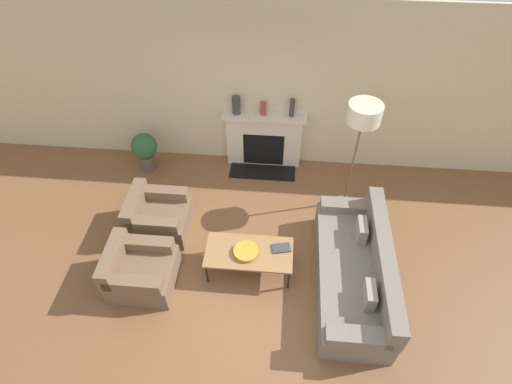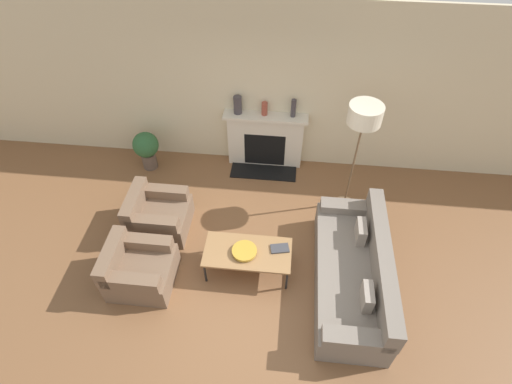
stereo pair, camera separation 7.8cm
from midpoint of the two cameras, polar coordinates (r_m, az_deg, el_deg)
name	(u,v)px [view 2 (the right image)]	position (r m, az deg, el deg)	size (l,w,h in m)	color
ground_plane	(257,286)	(5.74, 0.49, -13.23)	(18.00, 18.00, 0.00)	brown
wall_back	(274,90)	(6.63, 2.96, 14.38)	(18.00, 0.06, 2.90)	beige
fireplace	(265,141)	(7.06, 1.64, 7.36)	(1.42, 0.59, 1.05)	beige
couch	(354,273)	(5.67, 14.26, -11.10)	(0.90, 2.24, 0.82)	slate
armchair_near	(138,269)	(5.78, -16.12, -10.53)	(0.86, 0.81, 0.69)	brown
armchair_far	(158,215)	(6.31, -13.55, -3.25)	(0.86, 0.81, 0.69)	brown
coffee_table	(248,253)	(5.56, -0.80, -8.69)	(1.21, 0.59, 0.43)	olive
bowl	(244,251)	(5.50, -1.26, -8.43)	(0.34, 0.34, 0.06)	#BC8E2D
book	(280,248)	(5.56, 3.82, -8.04)	(0.28, 0.20, 0.02)	#38383D
floor_lamp	(364,120)	(5.73, 15.55, 9.93)	(0.48, 0.48, 1.93)	brown
mantel_vase_left	(238,105)	(6.70, -2.30, 12.32)	(0.14, 0.14, 0.31)	#3D383D
mantel_vase_center_left	(265,109)	(6.68, 1.57, 11.82)	(0.10, 0.10, 0.23)	brown
mantel_vase_center_right	(293,108)	(6.65, 5.71, 11.84)	(0.08, 0.08, 0.31)	#3D383D
potted_plant	(146,148)	(7.27, -15.10, 6.14)	(0.45, 0.45, 0.73)	brown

